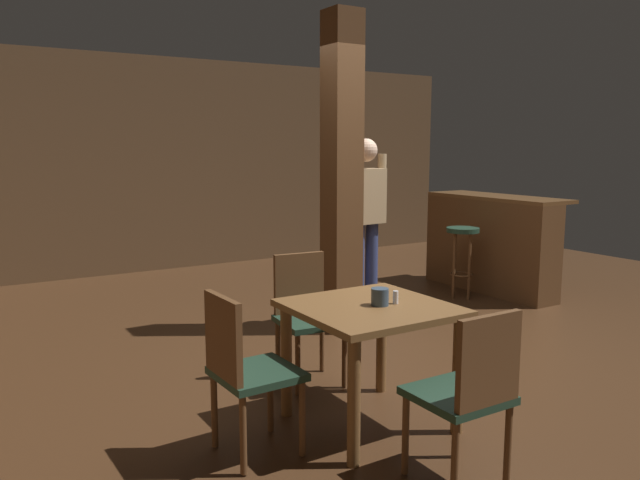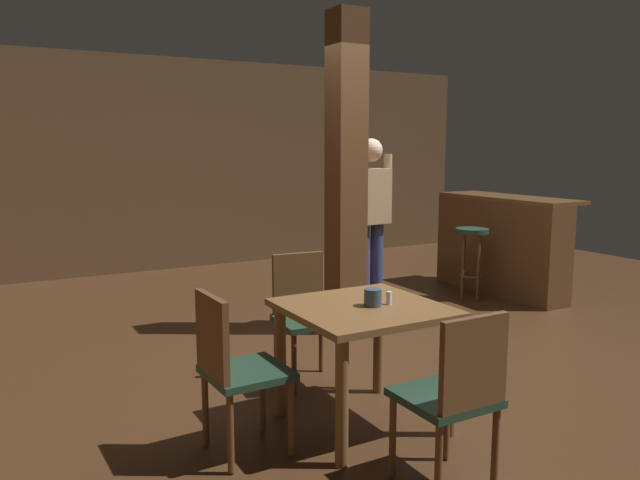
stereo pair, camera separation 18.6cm
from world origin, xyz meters
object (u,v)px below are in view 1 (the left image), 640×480
object	(u,v)px
napkin_cup	(380,297)
salt_shaker	(396,297)
chair_north	(306,311)
chair_west	(244,366)
standing_person	(365,217)
bar_counter	(490,243)
chair_south	(469,389)
bar_stool_near	(462,245)
dining_table	(370,327)

from	to	relation	value
napkin_cup	salt_shaker	size ratio (longest dim) A/B	1.32
chair_north	chair_west	world-z (taller)	same
chair_north	standing_person	size ratio (longest dim) A/B	0.52
napkin_cup	salt_shaker	bearing A→B (deg)	-10.60
chair_north	napkin_cup	world-z (taller)	chair_north
napkin_cup	chair_north	bearing A→B (deg)	90.53
chair_north	bar_counter	world-z (taller)	bar_counter
chair_south	chair_north	bearing A→B (deg)	88.12
chair_west	salt_shaker	distance (m)	0.99
bar_counter	napkin_cup	bearing A→B (deg)	-146.02
chair_west	salt_shaker	world-z (taller)	chair_west
chair_north	bar_stool_near	xyz separation A→B (m)	(2.66, 1.20, 0.08)
bar_counter	chair_west	bearing A→B (deg)	-152.61
chair_north	standing_person	xyz separation A→B (m)	(1.19, 0.95, 0.50)
chair_south	napkin_cup	distance (m)	0.84
dining_table	napkin_cup	bearing A→B (deg)	-41.60
chair_north	salt_shaker	bearing A→B (deg)	-82.80
chair_north	chair_west	xyz separation A→B (m)	(-0.84, -0.79, 0.00)
dining_table	chair_north	bearing A→B (deg)	87.62
chair_north	chair_south	bearing A→B (deg)	-91.88
dining_table	bar_counter	world-z (taller)	bar_counter
chair_south	chair_west	xyz separation A→B (m)	(-0.78, 0.85, 0.00)
dining_table	chair_south	xyz separation A→B (m)	(-0.02, -0.83, -0.09)
salt_shaker	bar_counter	xyz separation A→B (m)	(3.07, 2.16, -0.22)
chair_west	chair_south	bearing A→B (deg)	-47.37
bar_stool_near	napkin_cup	bearing A→B (deg)	-142.43
dining_table	bar_counter	distance (m)	3.84
chair_west	bar_counter	bearing A→B (deg)	27.39
chair_west	chair_north	bearing A→B (deg)	43.29
dining_table	bar_counter	xyz separation A→B (m)	(3.21, 2.10, -0.04)
chair_west	bar_stool_near	xyz separation A→B (m)	(3.50, 1.99, 0.08)
dining_table	napkin_cup	distance (m)	0.19
chair_south	chair_north	world-z (taller)	same
chair_north	salt_shaker	size ratio (longest dim) A/B	11.45
salt_shaker	bar_stool_near	world-z (taller)	salt_shaker
dining_table	salt_shaker	xyz separation A→B (m)	(0.14, -0.06, 0.17)
dining_table	standing_person	size ratio (longest dim) A/B	0.51
bar_stool_near	chair_south	bearing A→B (deg)	-133.76
salt_shaker	bar_stool_near	distance (m)	3.29
salt_shaker	dining_table	bearing A→B (deg)	158.67
dining_table	chair_south	bearing A→B (deg)	-91.40
salt_shaker	chair_north	bearing A→B (deg)	97.20
napkin_cup	salt_shaker	distance (m)	0.10
chair_south	salt_shaker	world-z (taller)	chair_south
dining_table	chair_north	xyz separation A→B (m)	(0.03, 0.81, -0.09)
dining_table	chair_south	size ratio (longest dim) A/B	0.98
standing_person	dining_table	bearing A→B (deg)	-124.75
chair_north	napkin_cup	distance (m)	0.89
salt_shaker	standing_person	size ratio (longest dim) A/B	0.05
dining_table	chair_west	distance (m)	0.81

